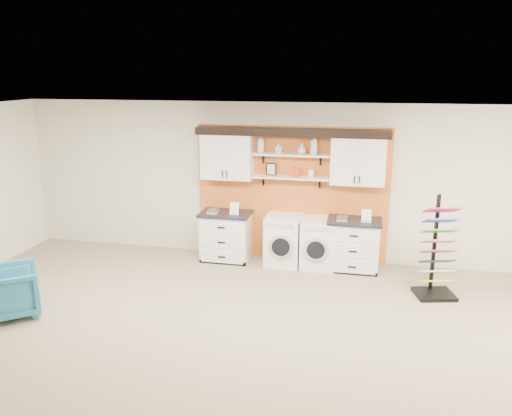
% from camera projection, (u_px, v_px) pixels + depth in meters
% --- Properties ---
extents(floor, '(10.00, 10.00, 0.00)m').
position_uv_depth(floor, '(239.00, 384.00, 5.45)').
color(floor, gray).
rests_on(floor, ground).
extents(ceiling, '(10.00, 10.00, 0.00)m').
position_uv_depth(ceiling, '(236.00, 126.00, 4.71)').
color(ceiling, white).
rests_on(ceiling, wall_back).
extents(wall_back, '(10.00, 0.00, 10.00)m').
position_uv_depth(wall_back, '(292.00, 182.00, 8.85)').
color(wall_back, beige).
rests_on(wall_back, floor).
extents(accent_panel, '(3.40, 0.07, 2.40)m').
position_uv_depth(accent_panel, '(291.00, 194.00, 8.87)').
color(accent_panel, '#CE6023').
rests_on(accent_panel, wall_back).
extents(upper_cabinet_left, '(0.90, 0.35, 0.84)m').
position_uv_depth(upper_cabinet_left, '(227.00, 155.00, 8.76)').
color(upper_cabinet_left, white).
rests_on(upper_cabinet_left, wall_back).
extents(upper_cabinet_right, '(0.90, 0.35, 0.84)m').
position_uv_depth(upper_cabinet_right, '(358.00, 160.00, 8.31)').
color(upper_cabinet_right, white).
rests_on(upper_cabinet_right, wall_back).
extents(shelf_lower, '(1.32, 0.28, 0.03)m').
position_uv_depth(shelf_lower, '(290.00, 178.00, 8.63)').
color(shelf_lower, white).
rests_on(shelf_lower, wall_back).
extents(shelf_upper, '(1.32, 0.28, 0.03)m').
position_uv_depth(shelf_upper, '(291.00, 155.00, 8.52)').
color(shelf_upper, white).
rests_on(shelf_upper, wall_back).
extents(crown_molding, '(3.30, 0.41, 0.13)m').
position_uv_depth(crown_molding, '(291.00, 131.00, 8.43)').
color(crown_molding, black).
rests_on(crown_molding, wall_back).
extents(picture_frame, '(0.18, 0.02, 0.22)m').
position_uv_depth(picture_frame, '(271.00, 169.00, 8.71)').
color(picture_frame, black).
rests_on(picture_frame, shelf_lower).
extents(canister_red, '(0.11, 0.11, 0.16)m').
position_uv_depth(canister_red, '(296.00, 172.00, 8.59)').
color(canister_red, red).
rests_on(canister_red, shelf_lower).
extents(canister_cream, '(0.10, 0.10, 0.14)m').
position_uv_depth(canister_cream, '(311.00, 174.00, 8.54)').
color(canister_cream, silver).
rests_on(canister_cream, shelf_lower).
extents(base_cabinet_left, '(0.90, 0.66, 0.88)m').
position_uv_depth(base_cabinet_left, '(226.00, 236.00, 8.99)').
color(base_cabinet_left, white).
rests_on(base_cabinet_left, floor).
extents(base_cabinet_right, '(0.90, 0.66, 0.88)m').
position_uv_depth(base_cabinet_right, '(353.00, 244.00, 8.54)').
color(base_cabinet_right, white).
rests_on(base_cabinet_right, floor).
extents(washer, '(0.63, 0.71, 0.88)m').
position_uv_depth(washer, '(284.00, 240.00, 8.78)').
color(washer, white).
rests_on(washer, floor).
extents(dryer, '(0.61, 0.71, 0.86)m').
position_uv_depth(dryer, '(318.00, 243.00, 8.66)').
color(dryer, white).
rests_on(dryer, floor).
extents(sample_rack, '(0.66, 0.59, 1.55)m').
position_uv_depth(sample_rack, '(436.00, 264.00, 7.48)').
color(sample_rack, black).
rests_on(sample_rack, floor).
extents(armchair, '(1.05, 1.05, 0.69)m').
position_uv_depth(armchair, '(10.00, 292.00, 6.93)').
color(armchair, teal).
rests_on(armchair, floor).
extents(soap_bottle_a, '(0.17, 0.17, 0.32)m').
position_uv_depth(soap_bottle_a, '(261.00, 144.00, 8.59)').
color(soap_bottle_a, silver).
rests_on(soap_bottle_a, shelf_upper).
extents(soap_bottle_b, '(0.11, 0.11, 0.18)m').
position_uv_depth(soap_bottle_b, '(278.00, 148.00, 8.54)').
color(soap_bottle_b, silver).
rests_on(soap_bottle_b, shelf_upper).
extents(soap_bottle_c, '(0.19, 0.19, 0.18)m').
position_uv_depth(soap_bottle_c, '(302.00, 149.00, 8.46)').
color(soap_bottle_c, silver).
rests_on(soap_bottle_c, shelf_upper).
extents(soap_bottle_d, '(0.18, 0.18, 0.34)m').
position_uv_depth(soap_bottle_d, '(314.00, 145.00, 8.40)').
color(soap_bottle_d, silver).
rests_on(soap_bottle_d, shelf_upper).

